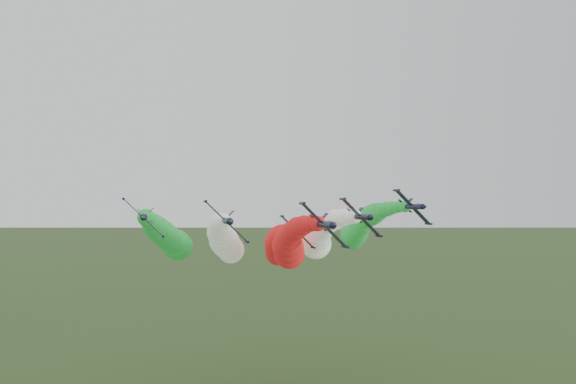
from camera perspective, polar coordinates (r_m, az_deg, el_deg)
The scene contains 6 objects.
jet_lead at distance 111.22m, azimuth 0.18°, elevation -5.34°, with size 13.63×58.30×14.59m.
jet_inner_left at distance 117.11m, azimuth -6.44°, elevation -4.92°, with size 13.32×57.98×14.28m.
jet_inner_right at distance 123.10m, azimuth 3.22°, elevation -4.54°, with size 13.36×58.03×14.32m.
jet_outer_left at distance 125.65m, azimuth -12.13°, elevation -4.51°, with size 13.64×58.30×14.60m.
jet_outer_right at distance 132.91m, azimuth 7.25°, elevation -3.61°, with size 13.41×58.08×14.37m.
jet_trail at distance 138.84m, azimuth -1.07°, elevation -5.43°, with size 13.67×58.34×14.63m.
Camera 1 is at (-25.64, -78.22, 41.47)m, focal length 35.00 mm.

